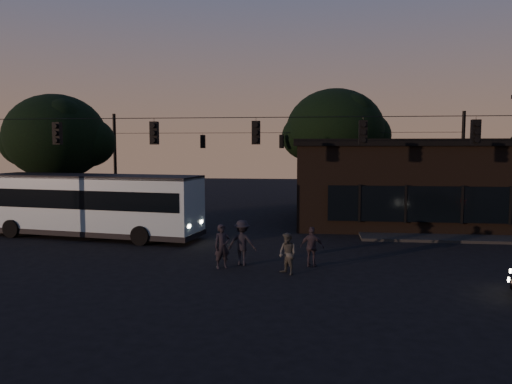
# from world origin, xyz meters

# --- Properties ---
(ground) EXTENTS (120.00, 120.00, 0.00)m
(ground) POSITION_xyz_m (0.00, 0.00, 0.00)
(ground) COLOR black
(ground) RESTS_ON ground
(sidewalk_far_right) EXTENTS (14.00, 10.00, 0.15)m
(sidewalk_far_right) POSITION_xyz_m (12.00, 14.00, 0.07)
(sidewalk_far_right) COLOR black
(sidewalk_far_right) RESTS_ON ground
(sidewalk_far_left) EXTENTS (14.00, 10.00, 0.15)m
(sidewalk_far_left) POSITION_xyz_m (-14.00, 14.00, 0.07)
(sidewalk_far_left) COLOR black
(sidewalk_far_left) RESTS_ON ground
(building) EXTENTS (15.40, 10.41, 5.40)m
(building) POSITION_xyz_m (9.00, 15.97, 2.71)
(building) COLOR black
(building) RESTS_ON ground
(tree_behind) EXTENTS (7.60, 7.60, 9.43)m
(tree_behind) POSITION_xyz_m (4.00, 22.00, 6.19)
(tree_behind) COLOR black
(tree_behind) RESTS_ON ground
(tree_left) EXTENTS (6.40, 6.40, 8.30)m
(tree_left) POSITION_xyz_m (-14.00, 13.00, 5.57)
(tree_left) COLOR black
(tree_left) RESTS_ON ground
(signal_rig_near) EXTENTS (26.24, 0.30, 7.50)m
(signal_rig_near) POSITION_xyz_m (0.00, 4.00, 4.45)
(signal_rig_near) COLOR black
(signal_rig_near) RESTS_ON ground
(signal_rig_far) EXTENTS (26.24, 0.30, 7.50)m
(signal_rig_far) POSITION_xyz_m (0.00, 20.00, 4.20)
(signal_rig_far) COLOR black
(signal_rig_far) RESTS_ON ground
(bus) EXTENTS (12.47, 4.70, 3.43)m
(bus) POSITION_xyz_m (-9.55, 8.51, 1.93)
(bus) COLOR #86A1AB
(bus) RESTS_ON ground
(pedestrian_a) EXTENTS (0.79, 0.70, 1.81)m
(pedestrian_a) POSITION_xyz_m (-1.20, 2.41, 0.90)
(pedestrian_a) COLOR black
(pedestrian_a) RESTS_ON ground
(pedestrian_b) EXTENTS (0.99, 0.99, 1.62)m
(pedestrian_b) POSITION_xyz_m (1.51, 1.75, 0.81)
(pedestrian_b) COLOR #3C3C36
(pedestrian_b) RESTS_ON ground
(pedestrian_c) EXTENTS (1.03, 0.55, 1.66)m
(pedestrian_c) POSITION_xyz_m (2.44, 3.11, 0.83)
(pedestrian_c) COLOR #2E252D
(pedestrian_c) RESTS_ON ground
(pedestrian_d) EXTENTS (1.29, 0.81, 1.91)m
(pedestrian_d) POSITION_xyz_m (-0.46, 3.03, 0.95)
(pedestrian_d) COLOR black
(pedestrian_d) RESTS_ON ground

